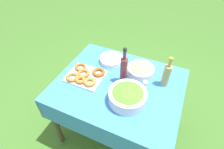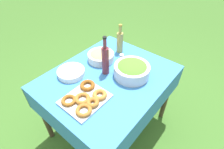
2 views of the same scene
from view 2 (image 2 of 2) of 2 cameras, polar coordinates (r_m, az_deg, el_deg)
ground_plane at (r=2.08m, az=-0.94°, el=-16.12°), size 14.00×14.00×0.00m
picnic_table at (r=1.58m, az=-1.19°, el=-3.43°), size 1.11×0.91×0.74m
salad_bowl at (r=1.48m, az=6.48°, el=1.62°), size 0.30×0.30×0.12m
pasta_bowl at (r=1.67m, az=-3.64°, el=6.05°), size 0.25×0.25×0.09m
donut_platter at (r=1.31m, az=-8.54°, el=-7.69°), size 0.36×0.32×0.05m
plate_stack at (r=1.55m, az=-13.19°, el=0.69°), size 0.24×0.24×0.05m
olive_oil_bottle at (r=1.75m, az=2.58°, el=10.69°), size 0.06×0.06×0.29m
wine_bottle at (r=1.46m, az=-2.20°, el=4.86°), size 0.06×0.06×0.35m
salt_shaker at (r=1.63m, az=3.14°, el=5.18°), size 0.04×0.04×0.09m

